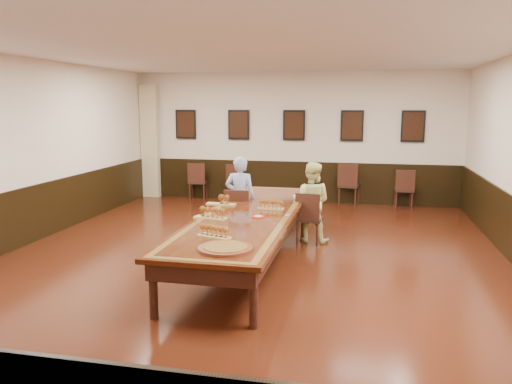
% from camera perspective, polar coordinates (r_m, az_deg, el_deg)
% --- Properties ---
extents(floor, '(8.00, 10.00, 0.02)m').
position_cam_1_polar(floor, '(7.87, -0.77, -7.89)').
color(floor, black).
rests_on(floor, ground).
extents(ceiling, '(8.00, 10.00, 0.02)m').
position_cam_1_polar(ceiling, '(7.53, -0.83, 16.13)').
color(ceiling, white).
rests_on(ceiling, floor).
extents(wall_back, '(8.00, 0.02, 3.20)m').
position_cam_1_polar(wall_back, '(12.45, 4.39, 6.25)').
color(wall_back, beige).
rests_on(wall_back, floor).
extents(wall_front, '(8.00, 0.02, 3.20)m').
position_cam_1_polar(wall_front, '(2.95, -23.30, -6.68)').
color(wall_front, beige).
rests_on(wall_front, floor).
extents(wall_left, '(0.02, 10.00, 3.20)m').
position_cam_1_polar(wall_left, '(9.29, -25.76, 4.03)').
color(wall_left, beige).
rests_on(wall_left, floor).
extents(chair_man, '(0.45, 0.49, 0.94)m').
position_cam_1_polar(chair_man, '(8.90, -1.94, -2.57)').
color(chair_man, black).
rests_on(chair_man, floor).
extents(chair_woman, '(0.47, 0.51, 0.91)m').
position_cam_1_polar(chair_woman, '(8.79, 6.15, -2.89)').
color(chair_woman, black).
rests_on(chair_woman, floor).
extents(spare_chair_a, '(0.50, 0.54, 0.94)m').
position_cam_1_polar(spare_chair_a, '(12.87, -6.65, 1.28)').
color(spare_chair_a, black).
rests_on(spare_chair_a, floor).
extents(spare_chair_b, '(0.51, 0.54, 0.92)m').
position_cam_1_polar(spare_chair_b, '(12.63, -2.17, 1.13)').
color(spare_chair_b, black).
rests_on(spare_chair_b, floor).
extents(spare_chair_c, '(0.56, 0.60, 1.02)m').
position_cam_1_polar(spare_chair_c, '(12.22, 10.60, 0.90)').
color(spare_chair_c, black).
rests_on(spare_chair_c, floor).
extents(spare_chair_d, '(0.44, 0.48, 0.92)m').
position_cam_1_polar(spare_chair_d, '(12.17, 16.55, 0.38)').
color(spare_chair_d, black).
rests_on(spare_chair_d, floor).
extents(person_man, '(0.55, 0.37, 1.50)m').
position_cam_1_polar(person_man, '(8.94, -1.81, -0.68)').
color(person_man, '#4E6EC5').
rests_on(person_man, floor).
extents(person_woman, '(0.76, 0.62, 1.42)m').
position_cam_1_polar(person_woman, '(8.83, 6.31, -1.15)').
color(person_woman, '#F7F59A').
rests_on(person_woman, floor).
extents(pink_phone, '(0.07, 0.13, 0.01)m').
position_cam_1_polar(pink_phone, '(7.54, 3.64, -2.66)').
color(pink_phone, '#CF4584').
rests_on(pink_phone, conference_table).
extents(curtain, '(0.45, 0.18, 2.90)m').
position_cam_1_polar(curtain, '(13.31, -12.02, 5.66)').
color(curtain, '#C7BA88').
rests_on(curtain, floor).
extents(wainscoting, '(8.00, 10.00, 1.00)m').
position_cam_1_polar(wainscoting, '(7.73, -0.78, -4.28)').
color(wainscoting, black).
rests_on(wainscoting, floor).
extents(conference_table, '(1.40, 5.00, 0.76)m').
position_cam_1_polar(conference_table, '(7.70, -0.78, -3.48)').
color(conference_table, '#321408').
rests_on(conference_table, floor).
extents(posters, '(6.14, 0.04, 0.74)m').
position_cam_1_polar(posters, '(12.36, 4.36, 7.62)').
color(posters, black).
rests_on(posters, wall_back).
extents(flight_a, '(0.50, 0.18, 0.18)m').
position_cam_1_polar(flight_a, '(8.29, -3.91, -0.95)').
color(flight_a, '#B0924A').
rests_on(flight_a, conference_table).
extents(flight_b, '(0.42, 0.13, 0.15)m').
position_cam_1_polar(flight_b, '(7.95, 1.70, -1.50)').
color(flight_b, '#B0924A').
rests_on(flight_b, conference_table).
extents(flight_c, '(0.51, 0.24, 0.18)m').
position_cam_1_polar(flight_c, '(7.31, -5.20, -2.45)').
color(flight_c, '#B0924A').
rests_on(flight_c, conference_table).
extents(flight_d, '(0.47, 0.28, 0.17)m').
position_cam_1_polar(flight_d, '(6.28, -4.81, -4.57)').
color(flight_d, '#B0924A').
rests_on(flight_d, conference_table).
extents(red_plate_grp, '(0.20, 0.20, 0.03)m').
position_cam_1_polar(red_plate_grp, '(7.40, 0.25, -2.85)').
color(red_plate_grp, red).
rests_on(red_plate_grp, conference_table).
extents(carved_platter, '(0.75, 0.75, 0.05)m').
position_cam_1_polar(carved_platter, '(5.77, -3.52, -6.46)').
color(carved_platter, '#4E1F0F').
rests_on(carved_platter, conference_table).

